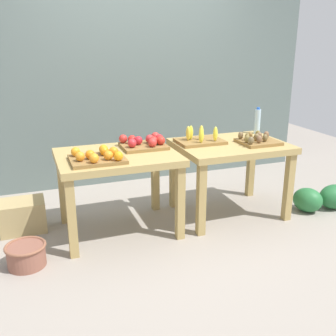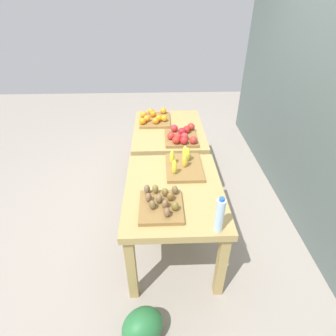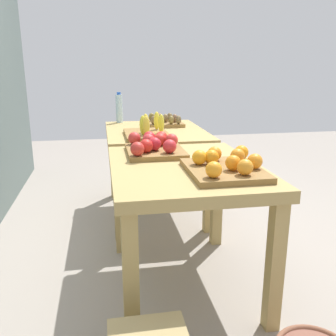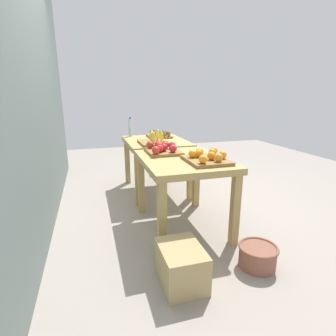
{
  "view_description": "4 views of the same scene",
  "coord_description": "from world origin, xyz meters",
  "px_view_note": "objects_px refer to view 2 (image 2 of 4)",
  "views": [
    {
      "loc": [
        -1.28,
        -3.24,
        1.66
      ],
      "look_at": [
        -0.08,
        0.03,
        0.54
      ],
      "focal_mm": 41.98,
      "sensor_mm": 36.0,
      "label": 1
    },
    {
      "loc": [
        2.29,
        -0.11,
        2.1
      ],
      "look_at": [
        0.03,
        -0.03,
        0.57
      ],
      "focal_mm": 28.96,
      "sensor_mm": 36.0,
      "label": 2
    },
    {
      "loc": [
        -2.48,
        0.43,
        1.26
      ],
      "look_at": [
        0.02,
        -0.01,
        0.55
      ],
      "focal_mm": 39.89,
      "sensor_mm": 36.0,
      "label": 3
    },
    {
      "loc": [
        -2.97,
        0.86,
        1.34
      ],
      "look_at": [
        -0.1,
        0.02,
        0.51
      ],
      "focal_mm": 28.56,
      "sensor_mm": 36.0,
      "label": 4
    }
  ],
  "objects_px": {
    "apple_bin": "(182,136)",
    "water_bottle": "(220,215)",
    "display_table_right": "(174,198)",
    "cardboard_produce_box": "(186,139)",
    "banana_crate": "(183,165)",
    "display_table_left": "(169,136)",
    "kiwi_bin": "(161,203)",
    "orange_bin": "(154,118)",
    "wicker_basket": "(144,143)"
  },
  "relations": [
    {
      "from": "banana_crate",
      "to": "kiwi_bin",
      "type": "relative_size",
      "value": 1.22
    },
    {
      "from": "display_table_left",
      "to": "display_table_right",
      "type": "distance_m",
      "value": 1.12
    },
    {
      "from": "orange_bin",
      "to": "display_table_left",
      "type": "bearing_deg",
      "value": 40.38
    },
    {
      "from": "display_table_left",
      "to": "banana_crate",
      "type": "bearing_deg",
      "value": 6.77
    },
    {
      "from": "wicker_basket",
      "to": "cardboard_produce_box",
      "type": "height_order",
      "value": "cardboard_produce_box"
    },
    {
      "from": "apple_bin",
      "to": "display_table_right",
      "type": "bearing_deg",
      "value": -8.64
    },
    {
      "from": "display_table_left",
      "to": "banana_crate",
      "type": "distance_m",
      "value": 0.85
    },
    {
      "from": "display_table_right",
      "to": "water_bottle",
      "type": "distance_m",
      "value": 0.58
    },
    {
      "from": "display_table_right",
      "to": "orange_bin",
      "type": "distance_m",
      "value": 1.33
    },
    {
      "from": "display_table_left",
      "to": "display_table_right",
      "type": "relative_size",
      "value": 1.0
    },
    {
      "from": "banana_crate",
      "to": "wicker_basket",
      "type": "height_order",
      "value": "banana_crate"
    },
    {
      "from": "display_table_right",
      "to": "water_bottle",
      "type": "bearing_deg",
      "value": 30.51
    },
    {
      "from": "display_table_right",
      "to": "apple_bin",
      "type": "bearing_deg",
      "value": 171.36
    },
    {
      "from": "display_table_right",
      "to": "wicker_basket",
      "type": "distance_m",
      "value": 2.04
    },
    {
      "from": "apple_bin",
      "to": "kiwi_bin",
      "type": "bearing_deg",
      "value": -12.49
    },
    {
      "from": "apple_bin",
      "to": "kiwi_bin",
      "type": "distance_m",
      "value": 1.08
    },
    {
      "from": "display_table_right",
      "to": "orange_bin",
      "type": "xyz_separation_m",
      "value": [
        -1.32,
        -0.17,
        0.15
      ]
    },
    {
      "from": "kiwi_bin",
      "to": "cardboard_produce_box",
      "type": "xyz_separation_m",
      "value": [
        -2.18,
        0.41,
        -0.62
      ]
    },
    {
      "from": "display_table_left",
      "to": "cardboard_produce_box",
      "type": "bearing_deg",
      "value": 160.24
    },
    {
      "from": "kiwi_bin",
      "to": "wicker_basket",
      "type": "relative_size",
      "value": 1.15
    },
    {
      "from": "apple_bin",
      "to": "kiwi_bin",
      "type": "xyz_separation_m",
      "value": [
        1.05,
        -0.23,
        -0.01
      ]
    },
    {
      "from": "wicker_basket",
      "to": "cardboard_produce_box",
      "type": "distance_m",
      "value": 0.65
    },
    {
      "from": "display_table_right",
      "to": "apple_bin",
      "type": "distance_m",
      "value": 0.85
    },
    {
      "from": "orange_bin",
      "to": "water_bottle",
      "type": "relative_size",
      "value": 1.58
    },
    {
      "from": "display_table_right",
      "to": "banana_crate",
      "type": "height_order",
      "value": "banana_crate"
    },
    {
      "from": "orange_bin",
      "to": "kiwi_bin",
      "type": "distance_m",
      "value": 1.54
    },
    {
      "from": "orange_bin",
      "to": "water_bottle",
      "type": "distance_m",
      "value": 1.83
    },
    {
      "from": "display_table_left",
      "to": "kiwi_bin",
      "type": "xyz_separation_m",
      "value": [
        1.34,
        -0.11,
        0.14
      ]
    },
    {
      "from": "display_table_left",
      "to": "display_table_right",
      "type": "bearing_deg",
      "value": 0.0
    },
    {
      "from": "display_table_left",
      "to": "apple_bin",
      "type": "distance_m",
      "value": 0.35
    },
    {
      "from": "apple_bin",
      "to": "banana_crate",
      "type": "xyz_separation_m",
      "value": [
        0.54,
        -0.03,
        -0.01
      ]
    },
    {
      "from": "cardboard_produce_box",
      "to": "water_bottle",
      "type": "bearing_deg",
      "value": -0.7
    },
    {
      "from": "orange_bin",
      "to": "apple_bin",
      "type": "bearing_deg",
      "value": 30.99
    },
    {
      "from": "banana_crate",
      "to": "kiwi_bin",
      "type": "distance_m",
      "value": 0.55
    },
    {
      "from": "orange_bin",
      "to": "cardboard_produce_box",
      "type": "bearing_deg",
      "value": 143.85
    },
    {
      "from": "cardboard_produce_box",
      "to": "banana_crate",
      "type": "bearing_deg",
      "value": -6.85
    },
    {
      "from": "display_table_right",
      "to": "banana_crate",
      "type": "xyz_separation_m",
      "value": [
        -0.28,
        0.1,
        0.14
      ]
    },
    {
      "from": "display_table_right",
      "to": "water_bottle",
      "type": "height_order",
      "value": "water_bottle"
    },
    {
      "from": "apple_bin",
      "to": "water_bottle",
      "type": "distance_m",
      "value": 1.3
    },
    {
      "from": "apple_bin",
      "to": "banana_crate",
      "type": "bearing_deg",
      "value": -2.79
    },
    {
      "from": "display_table_right",
      "to": "apple_bin",
      "type": "xyz_separation_m",
      "value": [
        -0.83,
        0.13,
        0.15
      ]
    },
    {
      "from": "apple_bin",
      "to": "kiwi_bin",
      "type": "height_order",
      "value": "apple_bin"
    },
    {
      "from": "water_bottle",
      "to": "cardboard_produce_box",
      "type": "bearing_deg",
      "value": 179.3
    },
    {
      "from": "display_table_left",
      "to": "orange_bin",
      "type": "relative_size",
      "value": 2.36
    },
    {
      "from": "display_table_right",
      "to": "kiwi_bin",
      "type": "distance_m",
      "value": 0.28
    },
    {
      "from": "kiwi_bin",
      "to": "display_table_right",
      "type": "bearing_deg",
      "value": 154.28
    },
    {
      "from": "display_table_right",
      "to": "cardboard_produce_box",
      "type": "distance_m",
      "value": 2.04
    },
    {
      "from": "kiwi_bin",
      "to": "water_bottle",
      "type": "distance_m",
      "value": 0.46
    },
    {
      "from": "banana_crate",
      "to": "water_bottle",
      "type": "xyz_separation_m",
      "value": [
        0.74,
        0.17,
        0.09
      ]
    },
    {
      "from": "banana_crate",
      "to": "cardboard_produce_box",
      "type": "relative_size",
      "value": 1.1
    }
  ]
}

